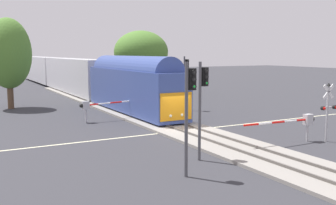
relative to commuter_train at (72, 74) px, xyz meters
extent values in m
plane|color=#333338|center=(0.00, -31.38, -2.73)|extent=(220.00, 220.00, 0.00)
cube|color=beige|center=(0.00, -31.38, -2.72)|extent=(44.00, 0.20, 0.01)
cube|color=gray|center=(0.00, -31.38, -2.64)|extent=(4.40, 80.00, 0.18)
cube|color=#56514C|center=(-0.72, -31.38, -2.48)|extent=(0.10, 80.00, 0.14)
cube|color=#56514C|center=(0.71, -31.38, -2.48)|extent=(0.10, 80.00, 0.14)
cube|color=#384C93|center=(0.00, -21.94, -0.46)|extent=(3.00, 16.56, 3.90)
cube|color=orange|center=(0.00, -30.24, -1.04)|extent=(2.76, 0.08, 2.15)
cylinder|color=#384C93|center=(0.00, -21.94, 1.37)|extent=(2.76, 14.90, 2.76)
sphere|color=#F4F2CC|center=(-0.50, -30.25, -1.72)|extent=(0.24, 0.24, 0.24)
sphere|color=#F4F2CC|center=(0.50, -30.25, -1.72)|extent=(0.24, 0.24, 0.24)
cube|color=silver|center=(0.00, -1.29, -0.11)|extent=(3.00, 22.95, 4.60)
cube|color=black|center=(1.51, -1.29, 0.19)|extent=(0.04, 20.65, 0.90)
cube|color=#193899|center=(1.52, -1.29, -1.26)|extent=(0.04, 21.11, 0.36)
cube|color=silver|center=(0.00, 22.56, -0.11)|extent=(3.00, 22.95, 4.60)
cube|color=black|center=(1.51, 22.56, 0.19)|extent=(0.04, 20.65, 0.90)
cube|color=#193899|center=(1.52, 22.56, -1.26)|extent=(0.04, 21.11, 0.36)
cylinder|color=#B7B7BC|center=(5.36, -38.22, -2.18)|extent=(0.14, 0.14, 1.10)
cube|color=#B7B7BC|center=(5.36, -38.22, -1.28)|extent=(0.56, 0.40, 0.70)
sphere|color=black|center=(5.71, -38.22, -1.28)|extent=(0.36, 0.36, 0.36)
cylinder|color=red|center=(4.84, -38.22, -1.27)|extent=(1.06, 0.12, 0.14)
cylinder|color=white|center=(3.78, -38.22, -1.25)|extent=(1.06, 0.12, 0.14)
cylinder|color=red|center=(2.72, -38.22, -1.23)|extent=(1.06, 0.12, 0.14)
cylinder|color=white|center=(1.67, -38.22, -1.22)|extent=(1.06, 0.12, 0.14)
cylinder|color=red|center=(0.61, -38.22, -1.20)|extent=(1.06, 0.12, 0.14)
sphere|color=red|center=(0.08, -38.22, -1.19)|extent=(0.14, 0.14, 0.14)
cylinder|color=#B2B2B7|center=(6.37, -38.87, -0.91)|extent=(0.14, 0.14, 3.64)
cube|color=white|center=(6.37, -38.89, 0.56)|extent=(0.98, 0.05, 0.98)
cube|color=white|center=(6.37, -38.89, 0.56)|extent=(0.98, 0.05, 0.98)
cube|color=#B2B2B7|center=(6.37, -38.87, -0.47)|extent=(1.10, 0.08, 0.08)
cylinder|color=black|center=(5.82, -38.97, -0.47)|extent=(0.26, 0.18, 0.26)
cylinder|color=black|center=(6.92, -38.97, -0.47)|extent=(0.26, 0.18, 0.26)
sphere|color=red|center=(5.82, -39.07, -0.47)|extent=(0.20, 0.20, 0.20)
sphere|color=red|center=(6.92, -39.07, -0.47)|extent=(0.20, 0.20, 0.20)
cone|color=black|center=(6.37, -38.87, 1.03)|extent=(0.28, 0.28, 0.22)
cylinder|color=#B7B7BC|center=(-5.37, -24.55, -2.18)|extent=(0.14, 0.14, 1.10)
cube|color=#B7B7BC|center=(-5.37, -24.55, -1.28)|extent=(0.56, 0.40, 0.70)
sphere|color=black|center=(-5.72, -24.55, -1.28)|extent=(0.36, 0.36, 0.36)
cylinder|color=red|center=(-4.84, -24.55, -1.26)|extent=(1.06, 0.12, 0.15)
cylinder|color=white|center=(-3.78, -24.55, -1.23)|extent=(1.06, 0.12, 0.15)
cylinder|color=red|center=(-2.72, -24.55, -1.19)|extent=(1.06, 0.12, 0.15)
cylinder|color=white|center=(-1.66, -24.55, -1.16)|extent=(1.06, 0.12, 0.15)
cylinder|color=red|center=(-0.60, -24.55, -1.13)|extent=(1.06, 0.12, 0.15)
sphere|color=red|center=(-0.07, -24.55, -1.11)|extent=(0.14, 0.14, 0.14)
cylinder|color=#4C4C51|center=(-5.46, -40.77, -0.04)|extent=(0.16, 0.16, 5.38)
cube|color=black|center=(-5.18, -40.77, 1.85)|extent=(0.34, 0.26, 1.00)
sphere|color=#262626|center=(-5.18, -40.92, 2.17)|extent=(0.20, 0.20, 0.20)
cylinder|color=black|center=(-5.18, -40.95, 2.17)|extent=(0.24, 0.10, 0.24)
sphere|color=#262626|center=(-5.18, -40.92, 1.85)|extent=(0.20, 0.20, 0.20)
cylinder|color=black|center=(-5.18, -40.95, 1.85)|extent=(0.24, 0.10, 0.24)
sphere|color=green|center=(-5.18, -40.92, 1.53)|extent=(0.20, 0.20, 0.20)
cylinder|color=black|center=(-5.18, -40.95, 1.53)|extent=(0.24, 0.10, 0.24)
cylinder|color=#4C4C51|center=(-3.36, -38.67, -0.07)|extent=(0.16, 0.16, 5.32)
cube|color=black|center=(-3.08, -38.67, 1.79)|extent=(0.34, 0.26, 1.00)
sphere|color=#262626|center=(-3.08, -38.82, 2.11)|extent=(0.20, 0.20, 0.20)
cylinder|color=black|center=(-3.08, -38.85, 2.11)|extent=(0.24, 0.10, 0.24)
sphere|color=#262626|center=(-3.08, -38.82, 1.79)|extent=(0.20, 0.20, 0.20)
cylinder|color=black|center=(-3.08, -38.85, 1.79)|extent=(0.24, 0.10, 0.24)
sphere|color=green|center=(-3.08, -38.82, 1.47)|extent=(0.20, 0.20, 0.20)
cylinder|color=black|center=(-3.08, -38.85, 1.47)|extent=(0.24, 0.10, 0.24)
cylinder|color=#4C4C51|center=(5.41, -22.40, -0.02)|extent=(0.16, 0.16, 5.41)
cube|color=black|center=(5.69, -22.40, 1.89)|extent=(0.34, 0.26, 1.00)
sphere|color=#262626|center=(5.69, -22.55, 2.21)|extent=(0.20, 0.20, 0.20)
cylinder|color=black|center=(5.69, -22.58, 2.21)|extent=(0.24, 0.10, 0.24)
sphere|color=#262626|center=(5.69, -22.55, 1.89)|extent=(0.20, 0.20, 0.20)
cylinder|color=black|center=(5.69, -22.58, 1.89)|extent=(0.24, 0.10, 0.24)
sphere|color=green|center=(5.69, -22.55, 1.57)|extent=(0.20, 0.20, 0.20)
cylinder|color=black|center=(5.69, -22.58, 1.57)|extent=(0.24, 0.10, 0.24)
cylinder|color=#4C3828|center=(7.92, -6.61, -0.89)|extent=(0.36, 0.36, 3.68)
ellipsoid|color=#4C7A2D|center=(7.92, -6.61, 3.13)|extent=(7.42, 7.42, 5.81)
cylinder|color=brown|center=(-9.80, -12.81, -1.23)|extent=(0.61, 0.61, 2.99)
ellipsoid|color=#4C7A2D|center=(-9.80, -12.81, 2.97)|extent=(4.60, 4.60, 7.22)
camera|label=1|loc=(-14.70, -56.01, 3.07)|focal=41.93mm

